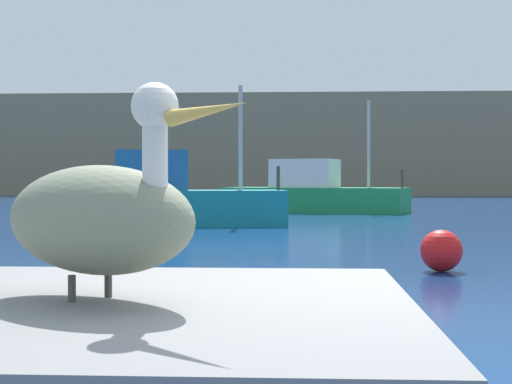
% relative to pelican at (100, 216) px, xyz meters
% --- Properties ---
extents(hillside_backdrop, '(140.00, 12.39, 8.06)m').
position_rel_pelican_xyz_m(hillside_backdrop, '(1.39, 66.31, 2.81)').
color(hillside_backdrop, '#7F755B').
rests_on(hillside_backdrop, ground).
extents(pelican, '(1.15, 1.01, 0.81)m').
position_rel_pelican_xyz_m(pelican, '(0.00, 0.00, 0.00)').
color(pelican, gray).
rests_on(pelican, pier_dock).
extents(fishing_boat_teal, '(6.45, 3.20, 4.06)m').
position_rel_pelican_xyz_m(fishing_boat_teal, '(-2.94, 20.13, -0.48)').
color(fishing_boat_teal, teal).
rests_on(fishing_boat_teal, ground).
extents(fishing_boat_green, '(7.62, 4.46, 4.39)m').
position_rel_pelican_xyz_m(fishing_boat_green, '(1.25, 29.59, -0.47)').
color(fishing_boat_green, '#1E8C4C').
rests_on(fishing_boat_green, ground).
extents(mooring_buoy, '(0.61, 0.61, 0.61)m').
position_rel_pelican_xyz_m(mooring_buoy, '(2.81, 8.90, -0.91)').
color(mooring_buoy, red).
rests_on(mooring_buoy, ground).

